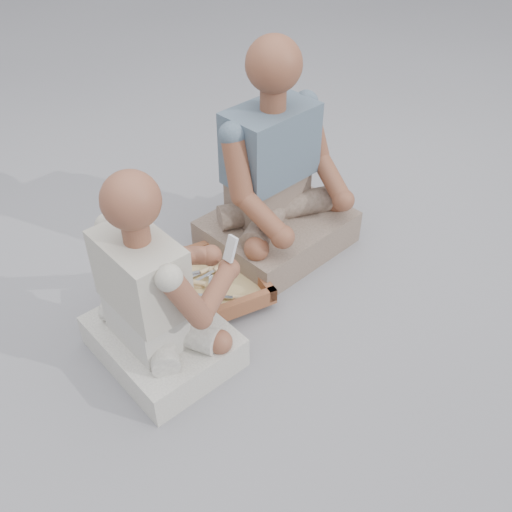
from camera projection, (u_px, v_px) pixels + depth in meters
ground at (303, 332)px, 2.23m from camera, size 60.00×60.00×0.00m
carved_panel at (227, 270)px, 2.49m from camera, size 0.58×0.40×0.04m
tool_tray at (194, 288)px, 2.34m from camera, size 0.60×0.51×0.07m
chisel_0 at (203, 272)px, 2.40m from camera, size 0.22×0.03×0.02m
chisel_1 at (217, 269)px, 2.40m from camera, size 0.22×0.05×0.02m
chisel_2 at (214, 299)px, 2.28m from camera, size 0.22×0.04×0.02m
chisel_3 at (188, 285)px, 2.34m from camera, size 0.17×0.16×0.02m
chisel_4 at (189, 287)px, 2.31m from camera, size 0.07×0.22×0.02m
chisel_5 at (218, 268)px, 2.42m from camera, size 0.21×0.09×0.02m
chisel_6 at (236, 298)px, 2.27m from camera, size 0.17×0.16×0.02m
chisel_7 at (211, 270)px, 2.41m from camera, size 0.14×0.19×0.02m
chisel_8 at (192, 282)px, 2.33m from camera, size 0.16×0.17×0.02m
wood_chip_0 at (122, 295)px, 2.39m from camera, size 0.02×0.02×0.00m
wood_chip_1 at (219, 297)px, 2.38m from camera, size 0.02×0.02×0.00m
wood_chip_2 at (120, 277)px, 2.48m from camera, size 0.02×0.02×0.00m
wood_chip_3 at (209, 343)px, 2.18m from camera, size 0.02×0.02×0.00m
wood_chip_4 at (143, 327)px, 2.25m from camera, size 0.02×0.02×0.00m
wood_chip_5 at (228, 282)px, 2.45m from camera, size 0.02×0.02×0.00m
wood_chip_6 at (144, 279)px, 2.47m from camera, size 0.02×0.02×0.00m
wood_chip_7 at (155, 256)px, 2.59m from camera, size 0.02×0.02×0.00m
craftsman at (156, 301)px, 1.97m from camera, size 0.55×0.55×0.80m
companion at (276, 186)px, 2.46m from camera, size 0.67×0.57×0.95m
mobile_phone at (231, 249)px, 2.02m from camera, size 0.05×0.05×0.10m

